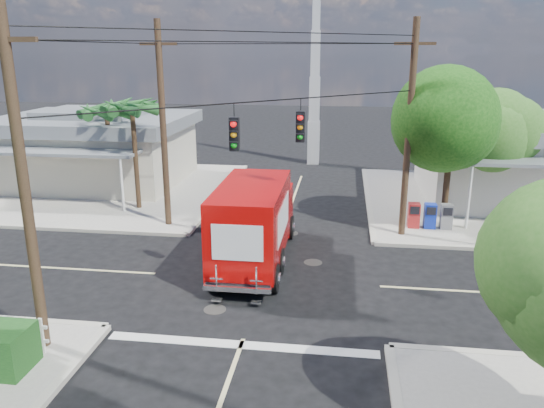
# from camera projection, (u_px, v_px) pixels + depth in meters

# --- Properties ---
(ground) EXTENTS (120.00, 120.00, 0.00)m
(ground) POSITION_uv_depth(u_px,v_px,m) (264.00, 280.00, 18.60)
(ground) COLOR black
(ground) RESTS_ON ground
(sidewalk_ne) EXTENTS (14.12, 14.12, 0.14)m
(sidewalk_ne) POSITION_uv_depth(u_px,v_px,m) (502.00, 204.00, 27.53)
(sidewalk_ne) COLOR #9B968C
(sidewalk_ne) RESTS_ON ground
(sidewalk_nw) EXTENTS (14.12, 14.12, 0.14)m
(sidewalk_nw) POSITION_uv_depth(u_px,v_px,m) (105.00, 189.00, 30.33)
(sidewalk_nw) COLOR #9B968C
(sidewalk_nw) RESTS_ON ground
(road_markings) EXTENTS (32.00, 32.00, 0.01)m
(road_markings) POSITION_uv_depth(u_px,v_px,m) (258.00, 298.00, 17.20)
(road_markings) COLOR beige
(road_markings) RESTS_ON ground
(building_ne) EXTENTS (11.80, 10.20, 4.50)m
(building_ne) POSITION_uv_depth(u_px,v_px,m) (534.00, 158.00, 27.72)
(building_ne) COLOR beige
(building_ne) RESTS_ON sidewalk_ne
(building_nw) EXTENTS (10.80, 10.20, 4.30)m
(building_nw) POSITION_uv_depth(u_px,v_px,m) (95.00, 147.00, 31.38)
(building_nw) COLOR beige
(building_nw) RESTS_ON sidewalk_nw
(radio_tower) EXTENTS (0.80, 0.80, 17.00)m
(radio_tower) POSITION_uv_depth(u_px,v_px,m) (315.00, 82.00, 35.97)
(radio_tower) COLOR silver
(radio_tower) RESTS_ON ground
(tree_ne_front) EXTENTS (4.21, 4.14, 6.66)m
(tree_ne_front) POSITION_uv_depth(u_px,v_px,m) (453.00, 122.00, 22.76)
(tree_ne_front) COLOR #422D1C
(tree_ne_front) RESTS_ON sidewalk_ne
(tree_ne_back) EXTENTS (3.77, 3.66, 5.82)m
(tree_ne_back) POSITION_uv_depth(u_px,v_px,m) (500.00, 130.00, 24.68)
(tree_ne_back) COLOR #422D1C
(tree_ne_back) RESTS_ON sidewalk_ne
(palm_nw_front) EXTENTS (3.01, 3.08, 5.59)m
(palm_nw_front) POSITION_uv_depth(u_px,v_px,m) (132.00, 109.00, 25.29)
(palm_nw_front) COLOR #422D1C
(palm_nw_front) RESTS_ON sidewalk_nw
(palm_nw_back) EXTENTS (3.01, 3.08, 5.19)m
(palm_nw_back) POSITION_uv_depth(u_px,v_px,m) (106.00, 113.00, 27.07)
(palm_nw_back) COLOR #422D1C
(palm_nw_back) RESTS_ON sidewalk_nw
(utility_poles) EXTENTS (12.00, 10.68, 9.00)m
(utility_poles) POSITION_uv_depth(u_px,v_px,m) (227.00, 139.00, 19.02)
(utility_poles) COLOR #473321
(utility_poles) RESTS_ON ground
(vending_boxes) EXTENTS (1.90, 0.50, 1.10)m
(vending_boxes) POSITION_uv_depth(u_px,v_px,m) (430.00, 216.00, 23.47)
(vending_boxes) COLOR #AF1F20
(vending_boxes) RESTS_ON sidewalk_ne
(delivery_truck) EXTENTS (2.41, 7.39, 3.18)m
(delivery_truck) POSITION_uv_depth(u_px,v_px,m) (255.00, 222.00, 19.73)
(delivery_truck) COLOR black
(delivery_truck) RESTS_ON ground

